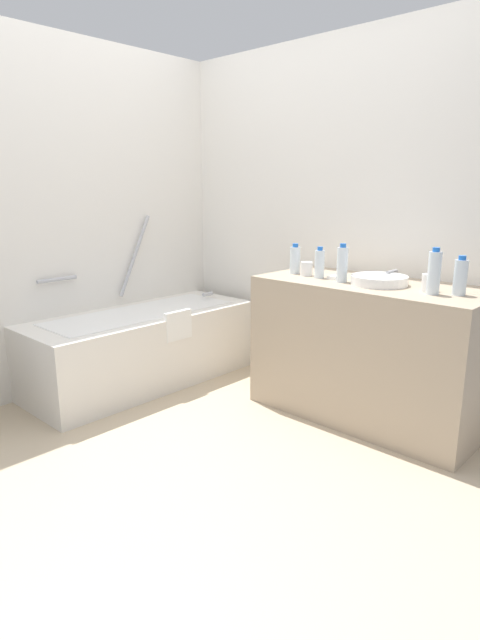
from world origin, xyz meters
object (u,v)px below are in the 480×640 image
bathtub (143,345)px  drinking_glass_0 (306,269)px  water_bottle_3 (295,260)px  sink_faucet (395,276)px  sink_basin (379,280)px  water_bottle_0 (342,264)px  drinking_glass_1 (429,283)px  water_bottle_2 (434,273)px  water_bottle_1 (320,264)px  water_bottle_4 (460,277)px  soap_dish (335,277)px

bathtub → drinking_glass_0: (0.54, -1.04, 0.60)m
bathtub → water_bottle_3: bearing=-59.2°
sink_faucet → bathtub: bearing=115.9°
sink_basin → water_bottle_0: (-0.07, 0.21, 0.08)m
drinking_glass_1 → water_bottle_2: bearing=-142.2°
drinking_glass_0 → sink_faucet: bearing=-67.1°
bathtub → water_bottle_1: (0.52, -1.15, 0.65)m
water_bottle_4 → drinking_glass_1: size_ratio=2.21×
drinking_glass_0 → water_bottle_1: bearing=-98.9°
water_bottle_0 → drinking_glass_1: (0.08, -0.50, -0.06)m
water_bottle_1 → water_bottle_4: size_ratio=0.94×
sink_basin → water_bottle_3: water_bottle_3 is taller
drinking_glass_1 → sink_basin: bearing=91.7°
bathtub → sink_faucet: bathtub is taller
bathtub → soap_dish: bearing=-65.9°
sink_faucet → drinking_glass_0: (-0.21, 0.50, 0.01)m
sink_basin → drinking_glass_1: (0.01, -0.29, 0.02)m
drinking_glass_0 → water_bottle_0: bearing=-99.1°
sink_basin → water_bottle_2: (-0.06, -0.34, 0.09)m
water_bottle_4 → soap_dish: (-0.02, 0.75, -0.09)m
water_bottle_1 → drinking_glass_0: 0.12m
bathtub → soap_dish: (0.56, -1.25, 0.57)m
water_bottle_2 → water_bottle_3: (0.05, 0.95, -0.03)m
sink_faucet → water_bottle_0: (-0.26, 0.21, 0.08)m
water_bottle_2 → water_bottle_4: size_ratio=1.19×
water_bottle_3 → drinking_glass_0: water_bottle_3 is taller
bathtub → sink_faucet: 1.81m
soap_dish → bathtub: bearing=114.1°
sink_faucet → water_bottle_1: size_ratio=0.79×
drinking_glass_0 → soap_dish: drinking_glass_0 is taller
sink_basin → water_bottle_0: water_bottle_0 is taller
drinking_glass_0 → drinking_glass_1: drinking_glass_1 is taller
drinking_glass_0 → bathtub: bearing=117.3°
water_bottle_4 → water_bottle_0: bearing=97.3°
water_bottle_0 → drinking_glass_0: size_ratio=2.60×
water_bottle_0 → drinking_glass_0: water_bottle_0 is taller
sink_faucet → water_bottle_4: bearing=-111.0°
bathtub → sink_basin: bathtub is taller
sink_faucet → water_bottle_1: bearing=120.4°
water_bottle_1 → drinking_glass_1: bearing=-85.9°
bathtub → water_bottle_1: bearing=-65.7°
bathtub → drinking_glass_0: bathtub is taller
water_bottle_3 → drinking_glass_1: water_bottle_3 is taller
water_bottle_3 → drinking_glass_1: 0.90m
bathtub → water_bottle_1: 1.42m
water_bottle_0 → water_bottle_3: size_ratio=1.17×
water_bottle_2 → water_bottle_4: 0.13m
water_bottle_4 → drinking_glass_1: (-0.01, 0.16, -0.05)m
water_bottle_3 → water_bottle_4: water_bottle_4 is taller
sink_faucet → water_bottle_3: size_ratio=0.78×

